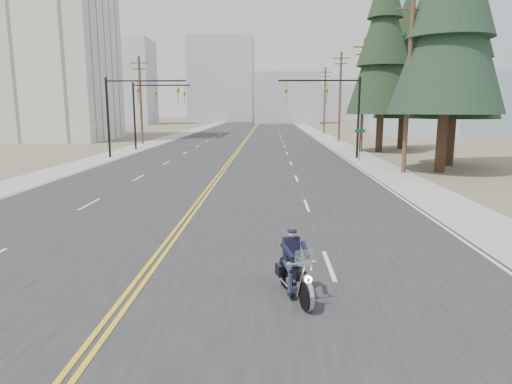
% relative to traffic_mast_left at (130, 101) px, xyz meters
% --- Properties ---
extents(ground_plane, '(400.00, 400.00, 0.00)m').
position_rel_traffic_mast_left_xyz_m(ground_plane, '(8.98, -32.00, -4.94)').
color(ground_plane, '#776D56').
rests_on(ground_plane, ground).
extents(road, '(20.00, 200.00, 0.01)m').
position_rel_traffic_mast_left_xyz_m(road, '(8.98, 38.00, -4.93)').
color(road, '#303033').
rests_on(road, ground).
extents(sidewalk_left, '(3.00, 200.00, 0.01)m').
position_rel_traffic_mast_left_xyz_m(sidewalk_left, '(-2.52, 38.00, -4.93)').
color(sidewalk_left, '#A5A5A0').
rests_on(sidewalk_left, ground).
extents(sidewalk_right, '(3.00, 200.00, 0.01)m').
position_rel_traffic_mast_left_xyz_m(sidewalk_right, '(20.48, 38.00, -4.93)').
color(sidewalk_right, '#A5A5A0').
rests_on(sidewalk_right, ground).
extents(traffic_mast_left, '(7.10, 0.26, 7.00)m').
position_rel_traffic_mast_left_xyz_m(traffic_mast_left, '(0.00, 0.00, 0.00)').
color(traffic_mast_left, black).
rests_on(traffic_mast_left, ground).
extents(traffic_mast_right, '(7.10, 0.26, 7.00)m').
position_rel_traffic_mast_left_xyz_m(traffic_mast_right, '(17.95, 0.00, 0.00)').
color(traffic_mast_right, black).
rests_on(traffic_mast_right, ground).
extents(traffic_mast_far, '(6.10, 0.26, 7.00)m').
position_rel_traffic_mast_left_xyz_m(traffic_mast_far, '(-0.33, 8.00, -0.06)').
color(traffic_mast_far, black).
rests_on(traffic_mast_far, ground).
extents(street_sign, '(0.90, 0.06, 2.62)m').
position_rel_traffic_mast_left_xyz_m(street_sign, '(19.78, -2.00, -3.13)').
color(street_sign, black).
rests_on(street_sign, ground).
extents(utility_pole_b, '(2.20, 0.30, 11.50)m').
position_rel_traffic_mast_left_xyz_m(utility_pole_b, '(21.48, -9.00, 1.05)').
color(utility_pole_b, brown).
rests_on(utility_pole_b, ground).
extents(utility_pole_c, '(2.20, 0.30, 11.00)m').
position_rel_traffic_mast_left_xyz_m(utility_pole_c, '(21.48, 6.00, 0.79)').
color(utility_pole_c, brown).
rests_on(utility_pole_c, ground).
extents(utility_pole_d, '(2.20, 0.30, 11.50)m').
position_rel_traffic_mast_left_xyz_m(utility_pole_d, '(21.48, 21.00, 1.05)').
color(utility_pole_d, brown).
rests_on(utility_pole_d, ground).
extents(utility_pole_e, '(2.20, 0.30, 11.00)m').
position_rel_traffic_mast_left_xyz_m(utility_pole_e, '(21.48, 38.00, 0.79)').
color(utility_pole_e, brown).
rests_on(utility_pole_e, ground).
extents(utility_pole_left, '(2.20, 0.30, 10.50)m').
position_rel_traffic_mast_left_xyz_m(utility_pole_left, '(-3.52, 16.00, 0.54)').
color(utility_pole_left, brown).
rests_on(utility_pole_left, ground).
extents(apartment_block, '(18.00, 14.00, 30.00)m').
position_rel_traffic_mast_left_xyz_m(apartment_block, '(-19.02, 23.00, 10.06)').
color(apartment_block, silver).
rests_on(apartment_block, ground).
extents(glass_building, '(24.00, 16.00, 20.00)m').
position_rel_traffic_mast_left_xyz_m(glass_building, '(40.98, 38.00, 5.06)').
color(glass_building, '#9EB5CC').
rests_on(glass_building, ground).
extents(haze_bldg_a, '(14.00, 12.00, 22.00)m').
position_rel_traffic_mast_left_xyz_m(haze_bldg_a, '(-26.02, 83.00, 6.06)').
color(haze_bldg_a, '#B7BCC6').
rests_on(haze_bldg_a, ground).
extents(haze_bldg_b, '(18.00, 14.00, 14.00)m').
position_rel_traffic_mast_left_xyz_m(haze_bldg_b, '(16.98, 93.00, 2.06)').
color(haze_bldg_b, '#ADB2B7').
rests_on(haze_bldg_b, ground).
extents(haze_bldg_c, '(16.00, 12.00, 18.00)m').
position_rel_traffic_mast_left_xyz_m(haze_bldg_c, '(48.98, 78.00, 4.06)').
color(haze_bldg_c, '#B7BCC6').
rests_on(haze_bldg_c, ground).
extents(haze_bldg_d, '(20.00, 15.00, 26.00)m').
position_rel_traffic_mast_left_xyz_m(haze_bldg_d, '(-3.02, 108.00, 8.06)').
color(haze_bldg_d, '#ADB2B7').
rests_on(haze_bldg_d, ground).
extents(haze_bldg_e, '(14.00, 14.00, 12.00)m').
position_rel_traffic_mast_left_xyz_m(haze_bldg_e, '(33.98, 118.00, 1.06)').
color(haze_bldg_e, '#B7BCC6').
rests_on(haze_bldg_e, ground).
extents(haze_bldg_f, '(12.00, 12.00, 16.00)m').
position_rel_traffic_mast_left_xyz_m(haze_bldg_f, '(-41.02, 98.00, 3.06)').
color(haze_bldg_f, '#ADB2B7').
rests_on(haze_bldg_f, ground).
extents(motorcyclist, '(1.42, 2.22, 1.60)m').
position_rel_traffic_mast_left_xyz_m(motorcyclist, '(12.89, -30.19, -4.14)').
color(motorcyclist, black).
rests_on(motorcyclist, ground).
extents(conifer_mid, '(6.76, 6.76, 18.02)m').
position_rel_traffic_mast_left_xyz_m(conifer_mid, '(26.13, -4.78, 5.41)').
color(conifer_mid, '#382619').
rests_on(conifer_mid, ground).
extents(conifer_tall, '(6.81, 6.81, 18.90)m').
position_rel_traffic_mast_left_xyz_m(conifer_tall, '(23.31, 6.12, 5.92)').
color(conifer_tall, '#382619').
rests_on(conifer_tall, ground).
extents(conifer_far, '(6.17, 6.17, 16.53)m').
position_rel_traffic_mast_left_xyz_m(conifer_far, '(26.56, 9.96, 4.54)').
color(conifer_far, '#382619').
rests_on(conifer_far, ground).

